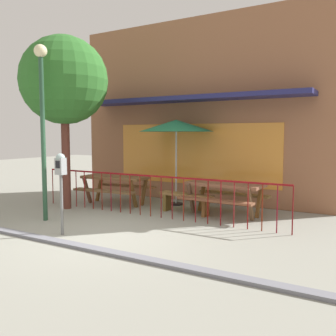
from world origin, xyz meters
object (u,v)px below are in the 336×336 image
street_tree (64,81)px  picnic_table_right (225,190)px  patio_bench (186,199)px  street_lamp (42,107)px  parking_meter_near (61,172)px  patio_umbrella (176,126)px  picnic_table_left (115,182)px

street_tree → picnic_table_right: bearing=18.4°
patio_bench → street_tree: bearing=-160.8°
street_tree → street_lamp: 1.51m
street_lamp → parking_meter_near: bearing=-28.7°
patio_umbrella → parking_meter_near: size_ratio=1.48×
patio_umbrella → street_tree: (-2.19, -1.85, 1.11)m
street_tree → street_lamp: size_ratio=1.14×
patio_umbrella → street_lamp: size_ratio=0.60×
patio_umbrella → patio_bench: size_ratio=1.61×
patio_umbrella → patio_bench: bearing=-49.0°
picnic_table_right → patio_umbrella: (-1.63, 0.59, 1.51)m
picnic_table_left → patio_umbrella: patio_umbrella is taller
parking_meter_near → picnic_table_right: bearing=56.8°
picnic_table_left → picnic_table_right: 3.11m
patio_bench → street_lamp: street_lamp is taller
patio_bench → parking_meter_near: bearing=-111.7°
patio_umbrella → street_lamp: (-1.63, -3.06, 0.38)m
patio_umbrella → street_tree: size_ratio=0.53×
picnic_table_left → patio_bench: size_ratio=1.33×
picnic_table_left → parking_meter_near: parking_meter_near is taller
picnic_table_left → patio_umbrella: 2.24m
picnic_table_right → street_tree: 4.80m
patio_umbrella → parking_meter_near: patio_umbrella is taller
picnic_table_right → picnic_table_left: bearing=-176.9°
street_lamp → picnic_table_left: bearing=86.3°
picnic_table_right → street_lamp: bearing=-142.8°
street_tree → parking_meter_near: bearing=-46.6°
patio_umbrella → street_lamp: 3.49m
patio_umbrella → street_lamp: bearing=-118.0°
picnic_table_left → patio_bench: 2.22m
patio_bench → street_lamp: bearing=-136.7°
street_tree → street_lamp: street_tree is taller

